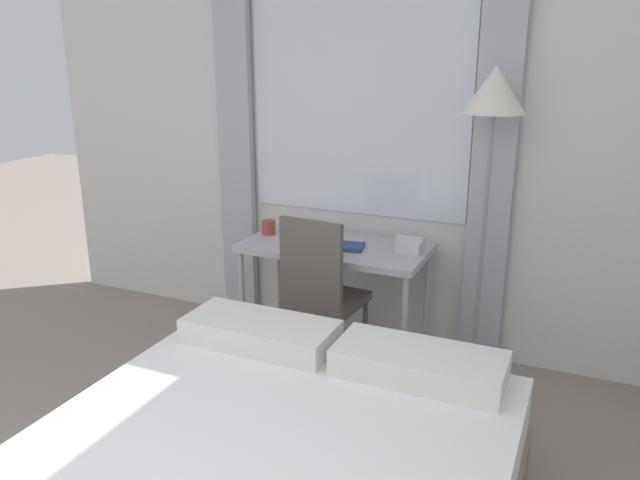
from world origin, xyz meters
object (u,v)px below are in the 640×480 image
object	(u,v)px
desk	(335,255)
desk_chair	(320,290)
mug	(269,227)
book	(345,246)
telephone	(410,245)
standing_lamp	(493,114)

from	to	relation	value
desk	desk_chair	bearing A→B (deg)	-83.69
desk_chair	mug	world-z (taller)	desk_chair
desk_chair	book	world-z (taller)	desk_chair
desk_chair	mug	xyz separation A→B (m)	(-0.51, 0.33, 0.23)
telephone	mug	distance (m)	0.92
telephone	desk_chair	bearing A→B (deg)	-141.04
book	mug	world-z (taller)	mug
desk	telephone	size ratio (longest dim) A/B	6.81
standing_lamp	telephone	xyz separation A→B (m)	(-0.41, -0.03, -0.76)
mug	desk_chair	bearing A→B (deg)	-33.00
desk_chair	telephone	distance (m)	0.58
mug	desk	bearing A→B (deg)	-4.38
standing_lamp	mug	distance (m)	1.53
standing_lamp	mug	size ratio (longest dim) A/B	20.10
telephone	book	world-z (taller)	telephone
mug	book	bearing A→B (deg)	-8.07
telephone	book	distance (m)	0.38
desk_chair	standing_lamp	xyz separation A→B (m)	(0.82, 0.37, 0.98)
standing_lamp	book	bearing A→B (deg)	-171.24
telephone	mug	world-z (taller)	telephone
desk	telephone	xyz separation A→B (m)	(0.45, 0.05, 0.10)
desk	standing_lamp	size ratio (longest dim) A/B	0.63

